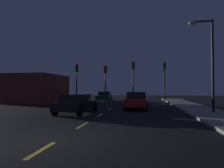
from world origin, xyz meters
name	(u,v)px	position (x,y,z in m)	size (l,w,h in m)	color
ground_plane	(102,114)	(0.00, 7.00, 0.00)	(80.00, 80.00, 0.00)	black
sidewalk_curb_right	(214,115)	(7.50, 7.00, 0.07)	(3.00, 40.00, 0.15)	gray
lane_stripe_nearest	(41,150)	(0.00, -1.20, 0.00)	(0.16, 1.60, 0.01)	#EACC4C
lane_stripe_second	(83,125)	(0.00, 2.60, 0.00)	(0.16, 1.60, 0.01)	#EACC4C
lane_stripe_third	(100,115)	(0.00, 6.40, 0.00)	(0.16, 1.60, 0.01)	#EACC4C
lane_stripe_fourth	(110,109)	(0.00, 10.20, 0.00)	(0.16, 1.60, 0.01)	#EACC4C
traffic_signal_far_left	(77,76)	(-5.03, 15.59, 3.33)	(0.32, 0.38, 4.73)	black
traffic_signal_center_left	(105,77)	(-1.47, 15.59, 3.19)	(0.32, 0.38, 4.52)	#2D2D30
traffic_signal_center_right	(133,74)	(1.81, 15.59, 3.46)	(0.32, 0.38, 4.94)	#2D2D30
traffic_signal_far_right	(164,75)	(5.29, 15.59, 3.37)	(0.32, 0.38, 4.80)	black
car_stopped_ahead	(137,100)	(2.38, 10.61, 0.77)	(2.02, 4.18, 1.53)	#B21919
car_adjacent_lane	(77,104)	(-1.85, 6.81, 0.72)	(2.25, 4.21, 1.40)	black
car_oncoming_far	(104,96)	(-2.56, 20.32, 0.73)	(2.08, 4.51, 1.42)	#0F4C2D
street_lamp_right	(209,57)	(7.54, 7.99, 4.07)	(1.70, 0.36, 6.73)	black
storefront_left	(38,89)	(-10.85, 16.93, 1.82)	(5.69, 7.41, 3.63)	maroon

